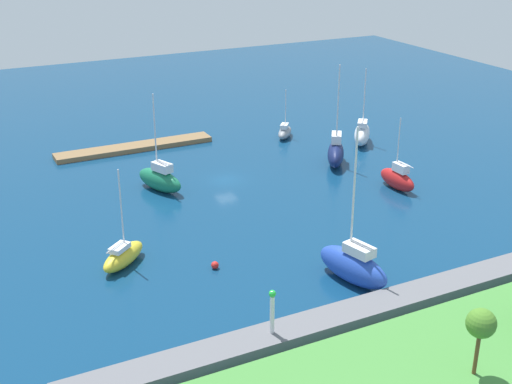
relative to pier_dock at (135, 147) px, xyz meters
The scene contains 14 objects.
water 17.76m from the pier_dock, 112.05° to the left, with size 160.00×160.00×0.00m, color navy.
pier_dock is the anchor object (origin of this frame).
breakwater 50.20m from the pier_dock, 97.63° to the left, with size 55.44×3.03×1.05m, color slate.
shoreline_park 58.97m from the pier_dock, 96.49° to the left, with size 58.64×11.90×1.30m, color #478C3D.
harbor_beacon 50.03m from the pier_dock, 84.98° to the left, with size 0.56×0.56×3.73m.
park_tree_west 61.21m from the pier_dock, 95.37° to the left, with size 2.08×2.08×5.14m.
sailboat_navy_mid_basin 28.29m from the pier_dock, 141.17° to the left, with size 5.92×7.40×13.37m.
sailboat_yellow_outer_mooring 34.13m from the pier_dock, 71.12° to the left, with size 5.80×5.34×9.58m.
sailboat_gray_lone_south 22.04m from the pier_dock, 167.81° to the left, with size 4.46×4.82×7.19m.
sailboat_white_near_pier 32.47m from the pier_dock, 158.13° to the left, with size 6.05×6.83×10.87m.
sailboat_green_east_end 16.20m from the pier_dock, 83.72° to the left, with size 4.69×7.39×11.79m.
sailboat_blue_along_channel 45.03m from the pier_dock, 98.45° to the left, with size 4.26×8.10×14.51m.
sailboat_red_far_north 37.13m from the pier_dock, 130.26° to the left, with size 1.96×5.90×8.78m.
mooring_buoy_red 36.93m from the pier_dock, 84.46° to the left, with size 0.72×0.72×0.72m, color red.
Camera 1 is at (31.78, 72.10, 30.99)m, focal length 47.53 mm.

